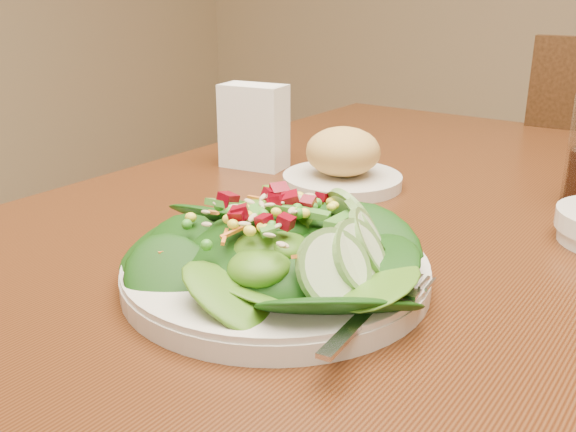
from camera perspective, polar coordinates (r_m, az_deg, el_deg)
name	(u,v)px	position (r m, az deg, el deg)	size (l,w,h in m)	color
dining_table	(386,297)	(0.83, 8.68, -7.12)	(0.90, 1.40, 0.75)	#4E2913
salad_plate	(284,255)	(0.61, -0.33, -3.53)	(0.30, 0.30, 0.09)	silver
bread_plate	(343,163)	(0.92, 4.88, 4.75)	(0.17, 0.17, 0.09)	silver
napkin_holder	(254,124)	(1.01, -3.05, 8.16)	(0.11, 0.07, 0.13)	white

